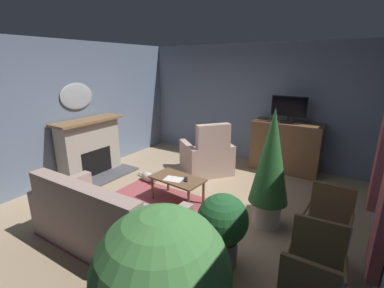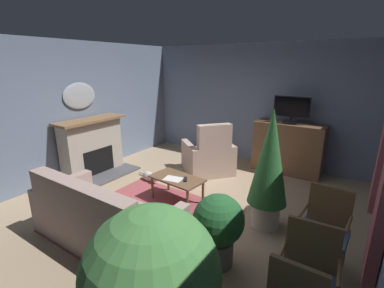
{
  "view_description": "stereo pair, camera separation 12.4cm",
  "coord_description": "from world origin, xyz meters",
  "px_view_note": "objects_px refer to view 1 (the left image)",
  "views": [
    {
      "loc": [
        2.25,
        -3.26,
        2.27
      ],
      "look_at": [
        -0.07,
        0.44,
        0.97
      ],
      "focal_mm": 25.34,
      "sensor_mm": 36.0,
      "label": 1
    },
    {
      "loc": [
        2.36,
        -3.19,
        2.27
      ],
      "look_at": [
        -0.07,
        0.44,
        0.97
      ],
      "focal_mm": 25.34,
      "sensor_mm": 36.0,
      "label": 2
    }
  ],
  "objects_px": {
    "sofa_floral": "(105,222)",
    "side_chair_tucked_against_wall": "(327,225)",
    "tv_remote": "(186,179)",
    "potted_plant_tall_palm_by_window": "(271,164)",
    "fireplace": "(91,149)",
    "potted_plant_leafy_by_curtain": "(222,225)",
    "side_chair_far_end": "(314,271)",
    "potted_plant_on_hearth_side": "(162,277)",
    "armchair_facing_sofa": "(207,157)",
    "coffee_table": "(177,181)",
    "wall_mirror_oval": "(77,96)",
    "tv_cabinet": "(285,148)",
    "folded_newspaper": "(174,179)",
    "television": "(289,109)",
    "cat": "(149,177)"
  },
  "relations": [
    {
      "from": "sofa_floral",
      "to": "side_chair_tucked_against_wall",
      "type": "distance_m",
      "value": 2.69
    },
    {
      "from": "tv_remote",
      "to": "potted_plant_tall_palm_by_window",
      "type": "height_order",
      "value": "potted_plant_tall_palm_by_window"
    },
    {
      "from": "fireplace",
      "to": "potted_plant_leafy_by_curtain",
      "type": "distance_m",
      "value": 3.6
    },
    {
      "from": "side_chair_far_end",
      "to": "potted_plant_on_hearth_side",
      "type": "relative_size",
      "value": 0.75
    },
    {
      "from": "side_chair_far_end",
      "to": "potted_plant_leafy_by_curtain",
      "type": "height_order",
      "value": "side_chair_far_end"
    },
    {
      "from": "tv_remote",
      "to": "side_chair_tucked_against_wall",
      "type": "distance_m",
      "value": 2.15
    },
    {
      "from": "side_chair_far_end",
      "to": "armchair_facing_sofa",
      "type": "bearing_deg",
      "value": 134.11
    },
    {
      "from": "coffee_table",
      "to": "side_chair_far_end",
      "type": "distance_m",
      "value": 2.57
    },
    {
      "from": "side_chair_far_end",
      "to": "wall_mirror_oval",
      "type": "bearing_deg",
      "value": 166.11
    },
    {
      "from": "potted_plant_on_hearth_side",
      "to": "tv_remote",
      "type": "bearing_deg",
      "value": 119.04
    },
    {
      "from": "tv_remote",
      "to": "side_chair_far_end",
      "type": "height_order",
      "value": "side_chair_far_end"
    },
    {
      "from": "tv_cabinet",
      "to": "potted_plant_on_hearth_side",
      "type": "distance_m",
      "value": 4.52
    },
    {
      "from": "tv_cabinet",
      "to": "potted_plant_on_hearth_side",
      "type": "bearing_deg",
      "value": -87.79
    },
    {
      "from": "folded_newspaper",
      "to": "potted_plant_tall_palm_by_window",
      "type": "bearing_deg",
      "value": -2.98
    },
    {
      "from": "television",
      "to": "folded_newspaper",
      "type": "distance_m",
      "value": 2.86
    },
    {
      "from": "coffee_table",
      "to": "tv_remote",
      "type": "relative_size",
      "value": 5.52
    },
    {
      "from": "armchair_facing_sofa",
      "to": "wall_mirror_oval",
      "type": "bearing_deg",
      "value": -147.73
    },
    {
      "from": "sofa_floral",
      "to": "television",
      "type": "bearing_deg",
      "value": 70.59
    },
    {
      "from": "fireplace",
      "to": "tv_remote",
      "type": "relative_size",
      "value": 8.64
    },
    {
      "from": "potted_plant_leafy_by_curtain",
      "to": "sofa_floral",
      "type": "bearing_deg",
      "value": -161.74
    },
    {
      "from": "television",
      "to": "side_chair_far_end",
      "type": "xyz_separation_m",
      "value": [
        1.12,
        -3.51,
        -0.86
      ]
    },
    {
      "from": "cat",
      "to": "armchair_facing_sofa",
      "type": "bearing_deg",
      "value": 54.55
    },
    {
      "from": "tv_cabinet",
      "to": "sofa_floral",
      "type": "distance_m",
      "value": 4.04
    },
    {
      "from": "wall_mirror_oval",
      "to": "potted_plant_on_hearth_side",
      "type": "distance_m",
      "value": 4.43
    },
    {
      "from": "wall_mirror_oval",
      "to": "potted_plant_leafy_by_curtain",
      "type": "xyz_separation_m",
      "value": [
        3.73,
        -0.94,
        -1.13
      ]
    },
    {
      "from": "potted_plant_tall_palm_by_window",
      "to": "tv_cabinet",
      "type": "bearing_deg",
      "value": 97.96
    },
    {
      "from": "potted_plant_tall_palm_by_window",
      "to": "cat",
      "type": "height_order",
      "value": "potted_plant_tall_palm_by_window"
    },
    {
      "from": "wall_mirror_oval",
      "to": "tv_cabinet",
      "type": "xyz_separation_m",
      "value": [
        3.61,
        2.4,
        -1.12
      ]
    },
    {
      "from": "side_chair_tucked_against_wall",
      "to": "cat",
      "type": "bearing_deg",
      "value": 168.26
    },
    {
      "from": "potted_plant_tall_palm_by_window",
      "to": "potted_plant_on_hearth_side",
      "type": "xyz_separation_m",
      "value": [
        -0.14,
        -2.23,
        -0.21
      ]
    },
    {
      "from": "wall_mirror_oval",
      "to": "side_chair_tucked_against_wall",
      "type": "height_order",
      "value": "wall_mirror_oval"
    },
    {
      "from": "tv_cabinet",
      "to": "wall_mirror_oval",
      "type": "bearing_deg",
      "value": -146.43
    },
    {
      "from": "side_chair_far_end",
      "to": "side_chair_tucked_against_wall",
      "type": "xyz_separation_m",
      "value": [
        0.01,
        0.85,
        -0.0
      ]
    },
    {
      "from": "potted_plant_tall_palm_by_window",
      "to": "potted_plant_leafy_by_curtain",
      "type": "distance_m",
      "value": 1.16
    },
    {
      "from": "television",
      "to": "potted_plant_tall_palm_by_window",
      "type": "distance_m",
      "value": 2.29
    },
    {
      "from": "potted_plant_tall_palm_by_window",
      "to": "side_chair_tucked_against_wall",
      "type": "bearing_deg",
      "value": -28.33
    },
    {
      "from": "television",
      "to": "tv_remote",
      "type": "xyz_separation_m",
      "value": [
        -1.0,
        -2.35,
        -0.92
      ]
    },
    {
      "from": "potted_plant_leafy_by_curtain",
      "to": "cat",
      "type": "xyz_separation_m",
      "value": [
        -2.24,
        1.3,
        -0.41
      ]
    },
    {
      "from": "coffee_table",
      "to": "armchair_facing_sofa",
      "type": "height_order",
      "value": "armchair_facing_sofa"
    },
    {
      "from": "television",
      "to": "sofa_floral",
      "type": "height_order",
      "value": "television"
    },
    {
      "from": "side_chair_tucked_against_wall",
      "to": "armchair_facing_sofa",
      "type": "bearing_deg",
      "value": 145.44
    },
    {
      "from": "sofa_floral",
      "to": "armchair_facing_sofa",
      "type": "relative_size",
      "value": 1.56
    },
    {
      "from": "fireplace",
      "to": "armchair_facing_sofa",
      "type": "height_order",
      "value": "fireplace"
    },
    {
      "from": "wall_mirror_oval",
      "to": "cat",
      "type": "bearing_deg",
      "value": 13.57
    },
    {
      "from": "wall_mirror_oval",
      "to": "coffee_table",
      "type": "distance_m",
      "value": 2.74
    },
    {
      "from": "potted_plant_on_hearth_side",
      "to": "cat",
      "type": "bearing_deg",
      "value": 132.93
    },
    {
      "from": "tv_remote",
      "to": "potted_plant_tall_palm_by_window",
      "type": "bearing_deg",
      "value": -116.69
    },
    {
      "from": "fireplace",
      "to": "side_chair_tucked_against_wall",
      "type": "relative_size",
      "value": 1.54
    },
    {
      "from": "folded_newspaper",
      "to": "cat",
      "type": "xyz_separation_m",
      "value": [
        -0.94,
        0.45,
        -0.35
      ]
    },
    {
      "from": "wall_mirror_oval",
      "to": "side_chair_far_end",
      "type": "relative_size",
      "value": 0.77
    }
  ]
}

